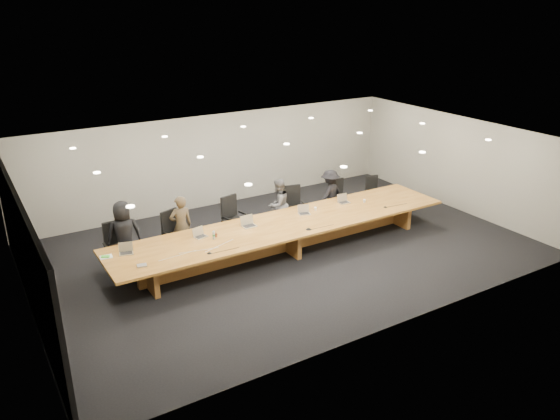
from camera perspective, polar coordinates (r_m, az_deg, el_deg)
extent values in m
plane|color=black|center=(13.89, 0.64, -4.23)|extent=(12.00, 12.00, 0.00)
cube|color=#BCB8AB|center=(16.71, -6.62, 5.19)|extent=(12.00, 0.02, 2.80)
cube|color=black|center=(11.61, -25.16, -4.23)|extent=(0.08, 7.84, 2.74)
cube|color=brown|center=(13.59, 0.66, -1.49)|extent=(9.00, 1.80, 0.06)
cube|color=brown|center=(13.74, 0.65, -2.93)|extent=(7.65, 0.15, 0.69)
cube|color=brown|center=(12.41, -13.70, -6.37)|extent=(0.12, 1.26, 0.69)
cube|color=brown|center=(13.74, 0.65, -2.93)|extent=(0.12, 1.26, 0.69)
cube|color=brown|center=(15.80, 11.81, -0.11)|extent=(0.12, 1.26, 0.69)
imported|color=black|center=(13.28, -15.98, -2.48)|extent=(0.85, 0.60, 1.63)
imported|color=#3F3322|center=(13.59, -10.30, -1.63)|extent=(0.59, 0.41, 1.54)
imported|color=#4F4E51|center=(14.86, -0.19, 0.56)|extent=(0.84, 0.75, 1.46)
imported|color=black|center=(15.71, 5.23, 1.63)|extent=(1.06, 0.80, 1.45)
cylinder|color=#AAB9B6|center=(12.75, -6.94, -2.63)|extent=(0.07, 0.07, 0.19)
cylinder|color=maroon|center=(12.88, -6.73, -2.62)|extent=(0.08, 0.08, 0.09)
cone|color=white|center=(14.42, 3.72, 0.14)|extent=(0.09, 0.09, 0.08)
cone|color=beige|center=(15.14, 8.81, 0.95)|extent=(0.09, 0.09, 0.08)
cube|color=white|center=(12.40, -17.71, -4.69)|extent=(0.28, 0.24, 0.02)
cube|color=green|center=(12.37, -17.78, -4.65)|extent=(0.19, 0.16, 0.03)
cube|color=silver|center=(11.80, -14.23, -5.64)|extent=(0.23, 0.19, 0.03)
cone|color=black|center=(12.09, -7.41, -4.46)|extent=(0.11, 0.11, 0.03)
cone|color=black|center=(13.22, 3.01, -1.98)|extent=(0.18, 0.18, 0.03)
cone|color=black|center=(14.88, 10.95, 0.33)|extent=(0.13, 0.13, 0.03)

